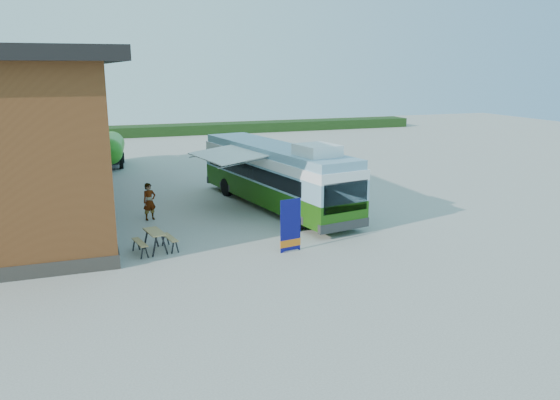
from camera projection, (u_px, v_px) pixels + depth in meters
name	position (u px, v px, depth m)	size (l,w,h in m)	color
ground	(294.00, 248.00, 21.04)	(100.00, 100.00, 0.00)	#BCB7AD
barn	(14.00, 137.00, 25.93)	(9.60, 21.20, 7.50)	brown
hedge	(237.00, 127.00, 58.30)	(40.00, 3.00, 1.00)	#264419
bus	(276.00, 174.00, 26.83)	(4.58, 11.90, 3.58)	#2D6510
awning	(232.00, 157.00, 26.15)	(3.36, 4.64, 0.52)	white
banner	(290.00, 230.00, 20.52)	(0.88, 0.29, 2.04)	#0C0D62
picnic_table	(155.00, 236.00, 20.51)	(1.65, 1.52, 0.82)	tan
person_a	(149.00, 202.00, 24.79)	(0.62, 0.41, 1.71)	#999999
person_b	(262.00, 173.00, 31.73)	(0.79, 0.61, 1.62)	#999999
slurry_tanker	(111.00, 148.00, 38.14)	(2.16, 6.01, 2.22)	#2C901A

